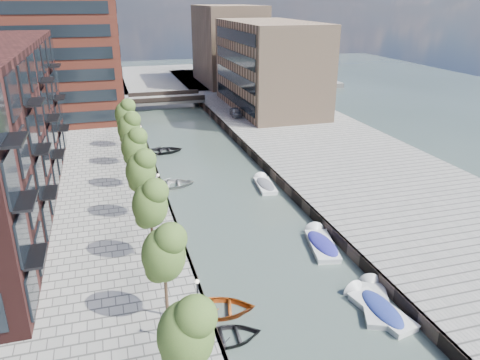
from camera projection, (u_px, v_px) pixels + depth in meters
name	position (u px, v px, depth m)	size (l,w,h in m)	color
water	(204.00, 163.00, 56.22)	(300.00, 300.00, 0.00)	#38473F
quay_right	(326.00, 147.00, 60.24)	(20.00, 140.00, 1.00)	gray
quay_wall_left	(153.00, 163.00, 54.44)	(0.25, 140.00, 1.00)	#332823
quay_wall_right	(253.00, 154.00, 57.64)	(0.25, 140.00, 1.00)	#332823
far_closure	(150.00, 80.00, 109.63)	(80.00, 40.00, 1.00)	gray
tower	(51.00, 16.00, 68.25)	(18.00, 18.00, 30.00)	brown
tan_block_near	(269.00, 66.00, 77.15)	(12.00, 25.00, 14.00)	#9A7A5E
tan_block_far	(228.00, 45.00, 100.01)	(12.00, 20.00, 16.00)	#9A7A5E
bridge	(166.00, 99.00, 84.30)	(13.00, 6.00, 1.30)	gray
tree_0	(186.00, 331.00, 19.90)	(2.50, 2.50, 5.95)	#382619
tree_1	(163.00, 251.00, 26.15)	(2.50, 2.50, 5.95)	#382619
tree_2	(150.00, 202.00, 32.40)	(2.50, 2.50, 5.95)	#382619
tree_3	(141.00, 169.00, 38.65)	(2.50, 2.50, 5.95)	#382619
tree_4	(134.00, 145.00, 44.91)	(2.50, 2.50, 5.95)	#382619
tree_5	(129.00, 127.00, 51.16)	(2.50, 2.50, 5.95)	#382619
tree_6	(125.00, 113.00, 57.41)	(2.50, 2.50, 5.95)	#382619
lamp_0	(198.00, 306.00, 24.47)	(0.24, 0.24, 4.12)	black
lamp_1	(159.00, 192.00, 38.76)	(0.24, 0.24, 4.12)	black
lamp_2	(141.00, 139.00, 53.05)	(0.24, 0.24, 4.12)	black
sloop_0	(227.00, 340.00, 27.15)	(3.01, 4.21, 0.87)	black
sloop_2	(217.00, 312.00, 29.52)	(3.47, 4.86, 1.01)	#9A3F10
sloop_3	(171.00, 187.00, 49.04)	(3.59, 5.03, 1.04)	#B5B4B2
sloop_4	(163.00, 153.00, 59.77)	(3.58, 5.02, 1.04)	black
motorboat_0	(376.00, 308.00, 29.65)	(2.65, 5.23, 1.66)	silver
motorboat_2	(374.00, 300.00, 30.53)	(3.47, 5.19, 1.64)	#BABBB9
motorboat_3	(321.00, 243.00, 37.38)	(2.82, 5.50, 1.75)	silver
motorboat_4	(264.00, 185.00, 49.13)	(2.07, 4.79, 1.55)	white
car	(236.00, 112.00, 73.74)	(1.54, 3.83, 1.30)	#9D9EA2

